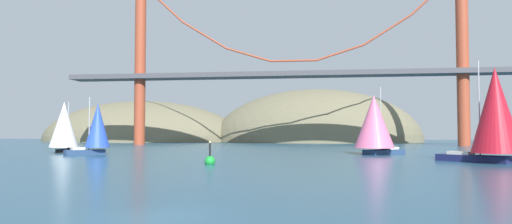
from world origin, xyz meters
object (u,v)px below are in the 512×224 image
Objects in this scene: sailboat_white_mainsail at (64,126)px; sailboat_pink_spinnaker at (375,123)px; sailboat_blue_spinnaker at (97,127)px; sailboat_crimson_sail at (494,113)px; channel_buoy at (210,161)px.

sailboat_white_mainsail is 0.82× the size of sailboat_pink_spinnaker.
sailboat_blue_spinnaker is 0.75× the size of sailboat_crimson_sail.
sailboat_blue_spinnaker reaches higher than sailboat_white_mainsail.
sailboat_blue_spinnaker is 26.97m from channel_buoy.
sailboat_blue_spinnaker is at bearing -32.36° from sailboat_white_mainsail.
channel_buoy is at bearing -36.87° from sailboat_white_mainsail.
sailboat_white_mainsail is 0.98× the size of sailboat_blue_spinnaker.
sailboat_crimson_sail reaches higher than sailboat_white_mainsail.
sailboat_pink_spinnaker is at bearing 121.98° from sailboat_crimson_sail.
sailboat_blue_spinnaker is at bearing 141.52° from channel_buoy.
sailboat_blue_spinnaker is at bearing 167.96° from sailboat_crimson_sail.
sailboat_crimson_sail reaches higher than sailboat_pink_spinnaker.
sailboat_white_mainsail is at bearing -178.92° from sailboat_pink_spinnaker.
sailboat_blue_spinnaker reaches higher than channel_buoy.
sailboat_white_mainsail is 60.85m from sailboat_crimson_sail.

